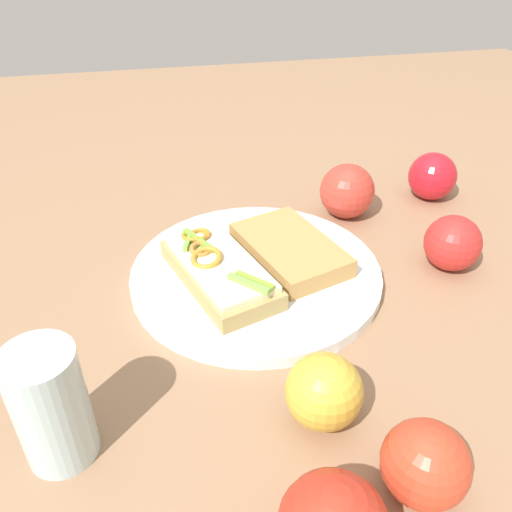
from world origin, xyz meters
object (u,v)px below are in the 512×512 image
Objects in this scene: apple_3 at (347,191)px; apple_0 at (425,464)px; plate at (256,274)px; apple_1 at (432,176)px; apple_4 at (453,243)px; sandwich at (219,270)px; bread_slice_side at (290,249)px; drinking_glass at (51,406)px; apple_2 at (324,391)px.

apple_0 is at bearing -11.81° from apple_3.
plate is 0.36m from apple_1.
apple_0 is 0.99× the size of apple_4.
apple_3 reaches higher than sandwich.
bread_slice_side is at bearing -90.94° from sandwich.
plate is 0.26m from apple_4.
apple_4 is 0.51m from drinking_glass.
plate is at bearing -166.87° from apple_0.
apple_0 reaches higher than bread_slice_side.
apple_3 is 0.18m from apple_4.
apple_2 is at bearing -49.72° from apple_4.
apple_3 is (-0.13, 0.17, 0.03)m from plate.
apple_4 is at bearing 111.78° from drinking_glass.
apple_1 reaches higher than sandwich.
apple_3 reaches higher than bread_slice_side.
apple_1 is 0.92× the size of apple_3.
apple_0 is at bearing 71.10° from drinking_glass.
drinking_glass is (0.23, -0.27, 0.03)m from bread_slice_side.
apple_0 is 0.88× the size of apple_3.
apple_1 is at bearing 160.71° from apple_4.
bread_slice_side is at bearing -101.10° from apple_4.
apple_1 is 1.04× the size of apple_2.
apple_2 reaches higher than sandwich.
apple_3 reaches higher than apple_2.
bread_slice_side is 0.33m from apple_0.
drinking_glass is at bearing -68.22° from apple_4.
drinking_glass is (0.37, -0.54, 0.02)m from apple_1.
apple_3 is at bearing 128.28° from plate.
sandwich is at bearing -162.71° from apple_2.
apple_1 is (-0.17, 0.37, 0.01)m from sandwich.
apple_3 is 1.12× the size of apple_4.
apple_0 is 0.31m from drinking_glass.
drinking_glass is (0.21, -0.22, 0.05)m from plate.
sandwich is (0.01, -0.05, 0.02)m from plate.
apple_0 reaches higher than plate.
apple_3 is (0.03, -0.15, 0.00)m from apple_1.
apple_4 is (0.04, 0.21, 0.01)m from bread_slice_side.
apple_1 is (-0.16, 0.32, 0.03)m from plate.
apple_2 reaches higher than plate.
drinking_glass reaches higher than apple_2.
sandwich is 1.24× the size of bread_slice_side.
sandwich is 0.26m from drinking_glass.
drinking_glass is (0.35, -0.39, 0.02)m from apple_3.
plate is 3.88× the size of apple_3.
apple_0 reaches higher than sandwich.
apple_2 is 0.88× the size of apple_3.
apple_1 is 1.03× the size of apple_4.
apple_0 and apple_2 have the same top height.
apple_2 reaches higher than bread_slice_side.
apple_4 is 0.62× the size of drinking_glass.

